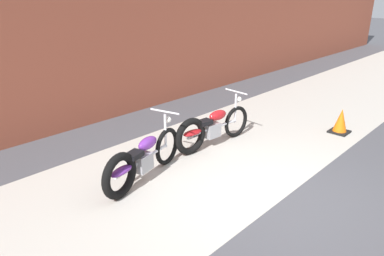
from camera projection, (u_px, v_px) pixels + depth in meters
name	position (u px, v px, depth m)	size (l,w,h in m)	color
ground_plane	(277.00, 204.00, 5.31)	(80.00, 80.00, 0.00)	#47474C
sidewalk_slab	(192.00, 166.00, 6.43)	(36.00, 3.50, 0.01)	#B2ADA3
brick_building_wall	(78.00, 24.00, 7.83)	(36.00, 0.50, 4.53)	brown
motorcycle_purple	(139.00, 161.00, 5.74)	(1.97, 0.75, 1.03)	black
motorcycle_red	(209.00, 128.00, 7.08)	(2.01, 0.58, 1.03)	black
traffic_cone	(341.00, 122.00, 7.85)	(0.40, 0.40, 0.55)	orange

